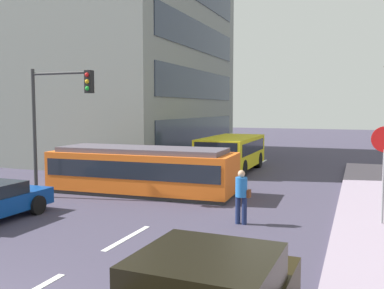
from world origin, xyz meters
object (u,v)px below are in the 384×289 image
Objects in this scene: streetcar_tram at (142,170)px; city_bus at (232,151)px; stop_sign at (384,154)px; traffic_light_mast at (56,108)px; pedestrian_crossing at (242,194)px.

streetcar_tram is 7.63m from city_bus.
stop_sign is at bearing -52.22° from city_bus.
city_bus is at bearing 76.82° from streetcar_tram.
streetcar_tram is 9.41m from stop_sign.
traffic_light_mast is at bearing -179.28° from stop_sign.
stop_sign is (7.36, -9.49, 1.09)m from city_bus.
traffic_light_mast is at bearing 172.67° from pedestrian_crossing.
city_bus is (1.74, 7.42, 0.11)m from streetcar_tram.
streetcar_tram reaches higher than pedestrian_crossing.
traffic_light_mast is at bearing -113.76° from city_bus.
pedestrian_crossing is at bearing -72.46° from city_bus.
streetcar_tram is 6.01m from pedestrian_crossing.
pedestrian_crossing is 0.33× the size of traffic_light_mast.
city_bus is 3.60× the size of pedestrian_crossing.
pedestrian_crossing is 0.58× the size of stop_sign.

